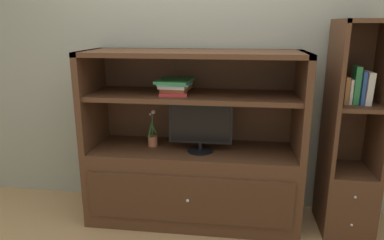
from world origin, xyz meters
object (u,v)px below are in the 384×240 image
object	(u,v)px
potted_plant	(153,137)
magazine_stack	(175,86)
bookshelf_tall	(349,162)
media_console	(193,167)
upright_book_row	(356,88)
tv_monitor	(200,126)

from	to	relation	value
potted_plant	magazine_stack	world-z (taller)	magazine_stack
bookshelf_tall	magazine_stack	bearing A→B (deg)	-179.58
media_console	upright_book_row	size ratio (longest dim) A/B	6.17
magazine_stack	upright_book_row	xyz separation A→B (m)	(1.33, -0.00, 0.01)
media_console	tv_monitor	world-z (taller)	media_console
tv_monitor	bookshelf_tall	distance (m)	1.17
media_console	magazine_stack	world-z (taller)	media_console
magazine_stack	potted_plant	bearing A→B (deg)	175.34
bookshelf_tall	media_console	bearing A→B (deg)	-179.72
tv_monitor	upright_book_row	world-z (taller)	upright_book_row
potted_plant	upright_book_row	bearing A→B (deg)	-0.64
potted_plant	magazine_stack	size ratio (longest dim) A/B	0.87
upright_book_row	media_console	bearing A→B (deg)	179.75
tv_monitor	magazine_stack	world-z (taller)	magazine_stack
bookshelf_tall	upright_book_row	xyz separation A→B (m)	(-0.01, -0.01, 0.58)
magazine_stack	upright_book_row	world-z (taller)	upright_book_row
magazine_stack	tv_monitor	bearing A→B (deg)	-16.53
upright_book_row	tv_monitor	bearing A→B (deg)	-177.00
bookshelf_tall	upright_book_row	bearing A→B (deg)	-142.05
potted_plant	magazine_stack	bearing A→B (deg)	-4.66
media_console	tv_monitor	distance (m)	0.38
media_console	tv_monitor	xyz separation A→B (m)	(0.07, -0.06, 0.37)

